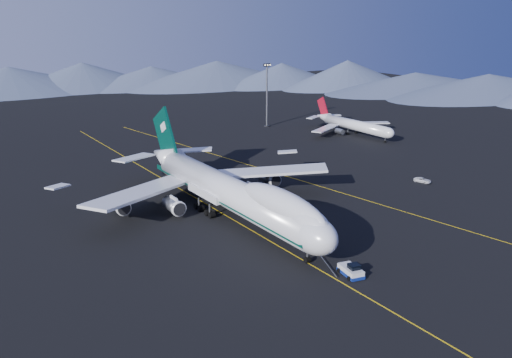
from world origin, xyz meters
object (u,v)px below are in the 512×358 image
second_jet (353,125)px  floodlight_mast (267,95)px  boeing_747 (230,191)px  pushback_tug (351,271)px  service_van (422,180)px

second_jet → floodlight_mast: bearing=108.6°
second_jet → floodlight_mast: 34.90m
boeing_747 → second_jet: boeing_747 is taller
boeing_747 → pushback_tug: 34.77m
pushback_tug → second_jet: bearing=58.6°
pushback_tug → floodlight_mast: floodlight_mast is taller
boeing_747 → pushback_tug: boeing_747 is taller
second_jet → pushback_tug: bearing=-144.4°
service_van → pushback_tug: bearing=-164.9°
boeing_747 → floodlight_mast: size_ratio=3.06×
pushback_tug → second_jet: size_ratio=0.13×
second_jet → floodlight_mast: floodlight_mast is taller
boeing_747 → floodlight_mast: bearing=52.3°
pushback_tug → boeing_747: bearing=105.4°
boeing_747 → pushback_tug: size_ratio=13.68×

